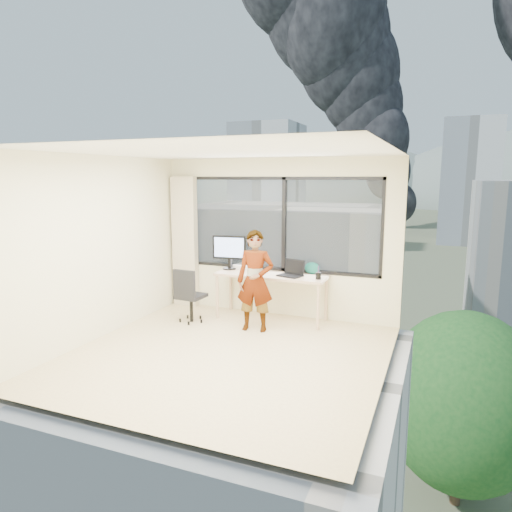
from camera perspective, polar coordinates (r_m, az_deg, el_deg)
The scene contains 25 objects.
floor at distance 6.21m, azimuth -3.53°, elevation -11.99°, with size 4.00×4.00×0.01m, color beige.
ceiling at distance 5.78m, azimuth -3.80°, elevation 12.71°, with size 4.00×4.00×0.01m, color white.
wall_front at distance 4.18m, azimuth -15.61°, elevation -4.43°, with size 4.00×0.01×2.60m, color beige.
wall_left at distance 6.95m, azimuth -18.70°, elevation 0.97°, with size 0.01×4.00×2.60m, color beige.
wall_right at distance 5.32m, azimuth 16.16°, elevation -1.46°, with size 0.01×4.00×2.60m, color beige.
window_wall at distance 7.65m, azimuth 3.16°, elevation 3.92°, with size 3.30×0.16×1.55m, color black, non-canonical shape.
curtain at distance 8.32m, azimuth -8.75°, elevation 1.70°, with size 0.45×0.14×2.30m, color beige.
desk at distance 7.55m, azimuth 1.88°, elevation -5.02°, with size 1.80×0.60×0.75m, color tan.
chair at distance 7.46m, azimuth -8.01°, elevation -4.71°, with size 0.46×0.46×0.89m, color black, non-canonical shape.
person at distance 6.92m, azimuth -0.10°, elevation -3.08°, with size 0.56×0.36×1.52m, color #2D2D33.
monitor at distance 7.82m, azimuth -3.31°, elevation 0.48°, with size 0.58×0.12×0.58m, color black, non-canonical shape.
game_console at distance 7.89m, azimuth -1.49°, elevation -1.30°, with size 0.30×0.25×0.07m, color white.
laptop at distance 7.29m, azimuth 4.22°, elevation -1.61°, with size 0.36×0.38×0.23m, color black, non-canonical shape.
cellphone at distance 7.30m, azimuth 3.24°, elevation -2.48°, with size 0.10×0.04×0.01m, color black.
pen_cup at distance 7.14m, azimuth 7.69°, elevation -2.43°, with size 0.09×0.09×0.11m, color black.
handbag at distance 7.50m, azimuth 6.94°, elevation -1.49°, with size 0.25×0.13×0.19m, color #0C4D3E.
exterior_ground at distance 126.28m, azimuth 20.65°, elevation 1.70°, with size 400.00×400.00×0.04m, color #515B3D.
near_bldg_a at distance 38.18m, azimuth 3.77°, elevation -4.37°, with size 16.00×12.00×14.00m, color beige.
far_tower_a at distance 107.01m, azimuth 1.46°, elevation 8.51°, with size 14.00×14.00×28.00m, color silver.
far_tower_b at distance 125.33m, azimuth 24.75°, elevation 8.27°, with size 13.00×13.00×30.00m, color silver.
far_tower_d at distance 167.40m, azimuth 0.03°, elevation 7.93°, with size 16.00×14.00×22.00m, color silver.
hill_a at distance 347.89m, azimuth 1.33°, elevation 7.06°, with size 288.00×216.00×90.00m, color slate.
tree_a at distance 35.12m, azimuth -11.68°, elevation -10.97°, with size 7.00×7.00×8.00m, color #1A4E1D, non-canonical shape.
tree_b at distance 26.07m, azimuth 23.97°, elevation -18.06°, with size 7.60×7.60×9.00m, color #1A4E1D, non-canonical shape.
smoke_plume_a at distance 159.97m, azimuth 18.33°, elevation 22.54°, with size 40.00×24.00×90.00m, color black, non-canonical shape.
Camera 1 is at (2.50, -5.20, 2.30)m, focal length 32.46 mm.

